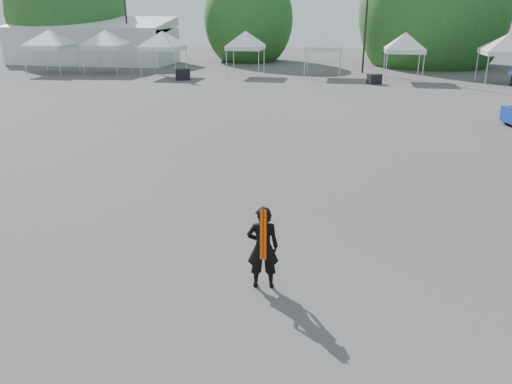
# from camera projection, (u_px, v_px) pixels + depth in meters

# --- Properties ---
(ground) EXTENTS (120.00, 120.00, 0.00)m
(ground) POSITION_uv_depth(u_px,v_px,m) (255.00, 231.00, 11.57)
(ground) COLOR #474442
(ground) RESTS_ON ground
(marquee) EXTENTS (15.00, 6.25, 4.23)m
(marquee) POSITION_uv_depth(u_px,v_px,m) (93.00, 42.00, 46.93)
(marquee) COLOR silver
(marquee) RESTS_ON ground
(light_pole_east) EXTENTS (0.60, 0.25, 9.80)m
(light_pole_east) POSITION_uv_depth(u_px,v_px,m) (367.00, 0.00, 38.73)
(light_pole_east) COLOR black
(light_pole_east) RESTS_ON ground
(tree_far_w) EXTENTS (4.80, 4.80, 7.30)m
(tree_far_w) POSITION_uv_depth(u_px,v_px,m) (67.00, 13.00, 49.49)
(tree_far_w) COLOR #382314
(tree_far_w) RESTS_ON ground
(tree_mid_w) EXTENTS (4.16, 4.16, 6.33)m
(tree_mid_w) POSITION_uv_depth(u_px,v_px,m) (249.00, 19.00, 48.52)
(tree_mid_w) COLOR #382314
(tree_mid_w) RESTS_ON ground
(tree_mid_e) EXTENTS (5.12, 5.12, 7.79)m
(tree_mid_e) POSITION_uv_depth(u_px,v_px,m) (433.00, 9.00, 44.42)
(tree_mid_e) COLOR #382314
(tree_mid_e) RESTS_ON ground
(tent_a) EXTENTS (4.43, 4.43, 3.88)m
(tent_a) POSITION_uv_depth(u_px,v_px,m) (49.00, 34.00, 39.25)
(tent_a) COLOR silver
(tent_a) RESTS_ON ground
(tent_b) EXTENTS (4.20, 4.20, 3.88)m
(tent_b) POSITION_uv_depth(u_px,v_px,m) (105.00, 34.00, 39.27)
(tent_b) COLOR silver
(tent_b) RESTS_ON ground
(tent_c) EXTENTS (4.12, 4.12, 3.88)m
(tent_c) POSITION_uv_depth(u_px,v_px,m) (162.00, 35.00, 37.72)
(tent_c) COLOR silver
(tent_c) RESTS_ON ground
(tent_d) EXTENTS (3.78, 3.78, 3.88)m
(tent_d) POSITION_uv_depth(u_px,v_px,m) (245.00, 34.00, 37.91)
(tent_d) COLOR silver
(tent_d) RESTS_ON ground
(tent_e) EXTENTS (3.92, 3.92, 3.88)m
(tent_e) POSITION_uv_depth(u_px,v_px,m) (324.00, 35.00, 37.22)
(tent_e) COLOR silver
(tent_e) RESTS_ON ground
(tent_f) EXTENTS (3.80, 3.80, 3.88)m
(tent_f) POSITION_uv_depth(u_px,v_px,m) (406.00, 36.00, 35.12)
(tent_f) COLOR silver
(tent_f) RESTS_ON ground
(tent_g) EXTENTS (4.39, 4.39, 3.88)m
(tent_g) POSITION_uv_depth(u_px,v_px,m) (509.00, 38.00, 33.64)
(tent_g) COLOR silver
(tent_g) RESTS_ON ground
(man) EXTENTS (0.64, 0.49, 1.59)m
(man) POSITION_uv_depth(u_px,v_px,m) (263.00, 247.00, 8.99)
(man) COLOR black
(man) RESTS_ON ground
(crate_west) EXTENTS (1.23, 1.11, 0.79)m
(crate_west) POSITION_uv_depth(u_px,v_px,m) (183.00, 74.00, 36.30)
(crate_west) COLOR black
(crate_west) RESTS_ON ground
(crate_mid) EXTENTS (1.06, 0.96, 0.67)m
(crate_mid) POSITION_uv_depth(u_px,v_px,m) (374.00, 79.00, 34.34)
(crate_mid) COLOR black
(crate_mid) RESTS_ON ground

